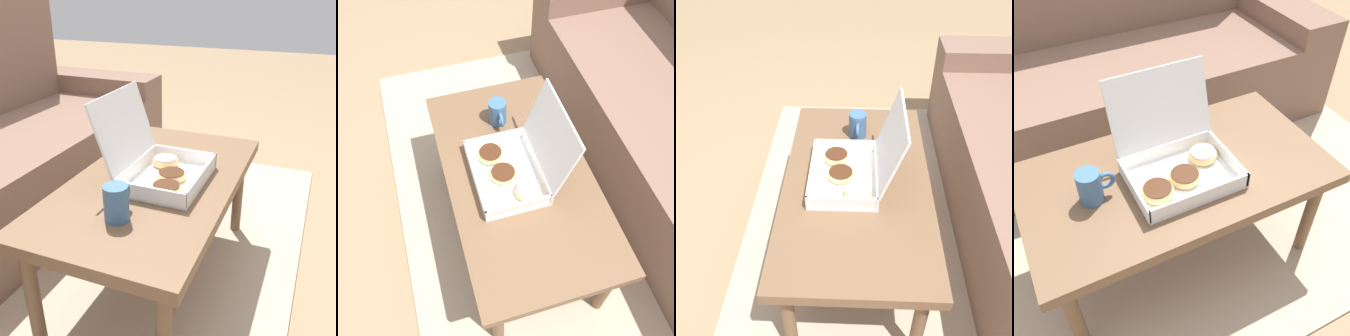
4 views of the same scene
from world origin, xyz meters
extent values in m
plane|color=#937756|center=(0.00, 0.00, 0.00)|extent=(12.00, 12.00, 0.00)
cube|color=tan|center=(0.00, 0.30, 0.01)|extent=(2.40, 1.81, 0.01)
cube|color=#7A5B4C|center=(1.02, 0.75, 0.27)|extent=(0.24, 0.79, 0.54)
cube|color=brown|center=(0.00, -0.10, 0.41)|extent=(0.99, 0.54, 0.04)
cylinder|color=brown|center=(0.43, -0.31, 0.20)|extent=(0.04, 0.04, 0.39)
cylinder|color=brown|center=(-0.43, 0.11, 0.20)|extent=(0.04, 0.04, 0.39)
cylinder|color=brown|center=(0.43, 0.11, 0.20)|extent=(0.04, 0.04, 0.39)
cube|color=white|center=(0.00, -0.15, 0.44)|extent=(0.33, 0.24, 0.01)
cube|color=white|center=(0.00, -0.27, 0.46)|extent=(0.33, 0.01, 0.05)
cube|color=white|center=(0.00, -0.03, 0.46)|extent=(0.33, 0.01, 0.05)
cube|color=white|center=(-0.16, -0.15, 0.46)|extent=(0.01, 0.24, 0.05)
cube|color=white|center=(0.16, -0.15, 0.46)|extent=(0.01, 0.24, 0.05)
cube|color=white|center=(0.00, 0.01, 0.61)|extent=(0.33, 0.08, 0.23)
torus|color=#E5BC75|center=(0.10, -0.10, 0.46)|extent=(0.10, 0.10, 0.03)
cylinder|color=pink|center=(0.10, -0.10, 0.47)|extent=(0.08, 0.08, 0.01)
torus|color=#E5BC75|center=(-0.10, -0.18, 0.46)|extent=(0.10, 0.10, 0.03)
cylinder|color=#472614|center=(-0.10, -0.18, 0.47)|extent=(0.09, 0.09, 0.01)
torus|color=#E5BC75|center=(0.00, -0.16, 0.45)|extent=(0.10, 0.10, 0.03)
cylinder|color=#472614|center=(0.00, -0.16, 0.46)|extent=(0.09, 0.09, 0.01)
cylinder|color=#3D6693|center=(-0.28, -0.10, 0.49)|extent=(0.07, 0.07, 0.11)
torus|color=#3D6693|center=(-0.23, -0.10, 0.49)|extent=(0.06, 0.01, 0.06)
camera|label=1|loc=(-1.11, -0.59, 1.04)|focal=42.00mm
camera|label=2|loc=(0.80, -0.39, 1.64)|focal=42.00mm
camera|label=3|loc=(1.08, -0.11, 1.39)|focal=42.00mm
camera|label=4|loc=(-0.40, -0.92, 1.30)|focal=42.00mm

